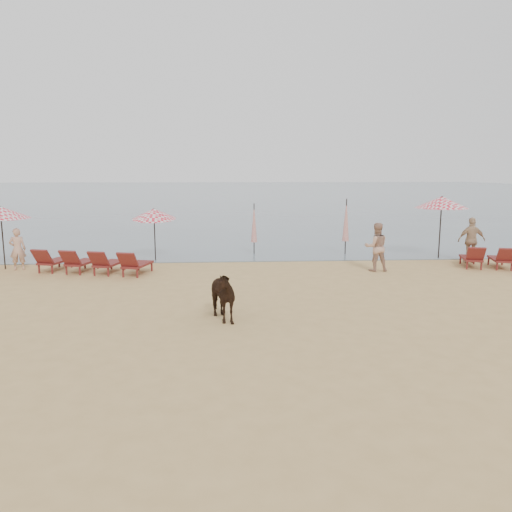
{
  "coord_description": "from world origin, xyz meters",
  "views": [
    {
      "loc": [
        -0.95,
        -9.63,
        3.61
      ],
      "look_at": [
        0.0,
        5.0,
        1.1
      ],
      "focal_mm": 35.0,
      "sensor_mm": 36.0,
      "label": 1
    }
  ],
  "objects": [
    {
      "name": "beachgoer_right_a",
      "position": [
        4.56,
        7.92,
        0.88
      ],
      "size": [
        0.87,
        0.68,
        1.77
      ],
      "primitive_type": "imported",
      "rotation": [
        0.0,
        0.0,
        3.13
      ],
      "color": "tan",
      "rests_on": "ground"
    },
    {
      "name": "lounger_cluster_left",
      "position": [
        -5.63,
        8.12,
        0.43
      ],
      "size": [
        4.18,
        2.63,
        0.62
      ],
      "rotation": [
        0.0,
        0.0,
        -0.27
      ],
      "color": "maroon",
      "rests_on": "ground"
    },
    {
      "name": "ground",
      "position": [
        0.0,
        0.0,
        0.0
      ],
      "size": [
        120.0,
        120.0,
        0.0
      ],
      "primitive_type": "plane",
      "color": "tan",
      "rests_on": "ground"
    },
    {
      "name": "lounger_cluster_right",
      "position": [
        9.37,
        7.99,
        0.41
      ],
      "size": [
        3.0,
        2.21,
        0.59
      ],
      "rotation": [
        0.0,
        0.0,
        -0.25
      ],
      "color": "maroon",
      "rests_on": "ground"
    },
    {
      "name": "umbrella_open_left_b",
      "position": [
        -3.74,
        10.59,
        1.91
      ],
      "size": [
        1.73,
        1.76,
        2.2
      ],
      "rotation": [
        0.0,
        0.0,
        0.08
      ],
      "color": "black",
      "rests_on": "ground"
    },
    {
      "name": "beachgoer_left",
      "position": [
        -8.52,
        8.96,
        0.78
      ],
      "size": [
        0.64,
        0.5,
        1.55
      ],
      "primitive_type": "imported",
      "rotation": [
        0.0,
        0.0,
        3.4
      ],
      "color": "tan",
      "rests_on": "ground"
    },
    {
      "name": "umbrella_closed_left",
      "position": [
        0.36,
        11.85,
        1.37
      ],
      "size": [
        0.27,
        0.27,
        2.23
      ],
      "rotation": [
        0.0,
        0.0,
        -0.03
      ],
      "color": "black",
      "rests_on": "ground"
    },
    {
      "name": "umbrella_open_right",
      "position": [
        7.99,
        10.34,
        2.33
      ],
      "size": [
        2.13,
        2.13,
        2.59
      ],
      "rotation": [
        0.0,
        0.0,
        0.16
      ],
      "color": "black",
      "rests_on": "ground"
    },
    {
      "name": "cow",
      "position": [
        -1.1,
        2.19,
        0.63
      ],
      "size": [
        1.18,
        1.64,
        1.27
      ],
      "primitive_type": "imported",
      "rotation": [
        0.0,
        0.0,
        0.37
      ],
      "color": "black",
      "rests_on": "ground"
    },
    {
      "name": "beachgoer_right_b",
      "position": [
        8.83,
        9.29,
        0.9
      ],
      "size": [
        1.1,
        0.54,
        1.81
      ],
      "primitive_type": "imported",
      "rotation": [
        0.0,
        0.0,
        3.05
      ],
      "color": "tan",
      "rests_on": "ground"
    },
    {
      "name": "sea",
      "position": [
        0.0,
        80.0,
        0.0
      ],
      "size": [
        160.0,
        140.0,
        0.06
      ],
      "primitive_type": "cube",
      "color": "#51606B",
      "rests_on": "ground"
    },
    {
      "name": "umbrella_open_left_a",
      "position": [
        -9.09,
        9.14,
        2.11
      ],
      "size": [
        2.06,
        2.06,
        2.34
      ],
      "rotation": [
        0.0,
        0.0,
        0.03
      ],
      "color": "black",
      "rests_on": "ground"
    },
    {
      "name": "umbrella_closed_right",
      "position": [
        4.34,
        11.59,
        1.49
      ],
      "size": [
        0.3,
        0.3,
        2.43
      ],
      "rotation": [
        0.0,
        0.0,
        0.29
      ],
      "color": "black",
      "rests_on": "ground"
    }
  ]
}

